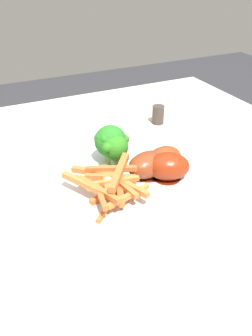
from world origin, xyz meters
name	(u,v)px	position (x,y,z in m)	size (l,w,h in m)	color
dining_table	(157,230)	(0.00, 0.00, 0.62)	(1.05, 0.88, 0.72)	beige
dinner_plate	(126,180)	(0.05, 0.05, 0.73)	(0.29, 0.29, 0.01)	silver
broccoli_floret_front	(113,147)	(0.09, 0.05, 0.77)	(0.06, 0.05, 0.07)	#74A65B
broccoli_floret_middle	(117,146)	(0.10, 0.04, 0.77)	(0.05, 0.05, 0.06)	#8FA451
broccoli_floret_back	(109,141)	(0.11, 0.05, 0.78)	(0.06, 0.06, 0.08)	#91B14B
carrot_fries_pile	(111,182)	(0.01, 0.09, 0.76)	(0.14, 0.13, 0.05)	orange
chicken_drumstick_near	(162,160)	(0.04, -0.03, 0.76)	(0.05, 0.13, 0.05)	#622310
chicken_drumstick_far	(166,166)	(0.01, -0.02, 0.76)	(0.09, 0.13, 0.05)	#631909
chicken_drumstick_extra	(146,165)	(0.03, 0.01, 0.75)	(0.07, 0.14, 0.05)	#5D2110
pepper_shaker	(158,115)	(0.25, -0.14, 0.74)	(0.03, 0.03, 0.05)	#423833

